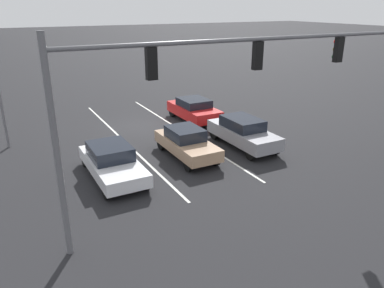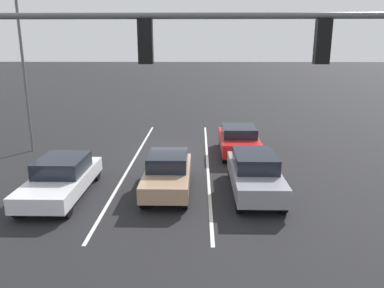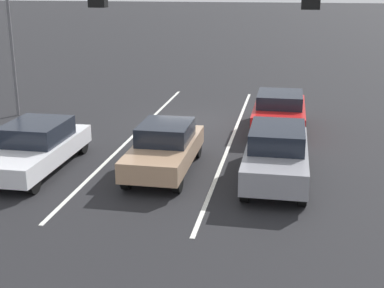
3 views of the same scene
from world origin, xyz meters
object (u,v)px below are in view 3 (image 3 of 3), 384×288
Objects in this scene: car_gray_leftlane_front at (276,153)px; car_tan_midlane_front at (165,147)px; car_white_rightlane_front at (35,146)px; car_red_leftlane_second at (279,111)px.

car_gray_leftlane_front is 3.35m from car_tan_midlane_front.
car_white_rightlane_front is at bearing 7.50° from car_tan_midlane_front.
car_white_rightlane_front is 7.34m from car_gray_leftlane_front.
car_white_rightlane_front is 9.32m from car_red_leftlane_second.
car_gray_leftlane_front reaches higher than car_white_rightlane_front.
car_tan_midlane_front reaches higher than car_white_rightlane_front.
car_red_leftlane_second is (-3.29, -5.31, 0.01)m from car_tan_midlane_front.
car_tan_midlane_front is (-3.98, -0.52, 0.03)m from car_white_rightlane_front.
car_tan_midlane_front and car_red_leftlane_second have the same top height.
car_tan_midlane_front is at bearing -172.50° from car_white_rightlane_front.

